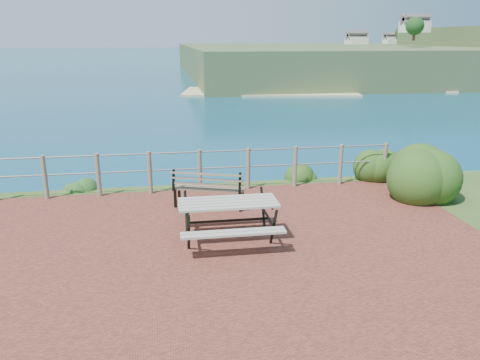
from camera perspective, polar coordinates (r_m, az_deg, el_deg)
name	(u,v)px	position (r m, az deg, el deg)	size (l,w,h in m)	color
ground	(216,253)	(8.02, -2.97, -8.90)	(10.00, 7.00, 0.12)	maroon
ocean	(164,46)	(207.21, -9.27, 15.77)	(1200.00, 1200.00, 0.00)	#12526E
safety_railing	(200,168)	(10.95, -4.93, 1.42)	(9.40, 0.10, 1.00)	#6B5B4C
picnic_table	(228,217)	(8.28, -1.45, -4.48)	(1.73, 1.50, 0.73)	#A59E94
park_bench	(209,183)	(9.88, -3.83, -0.32)	(1.56, 0.86, 0.86)	brown
shrub_right_front	(425,199)	(11.36, 21.59, -2.20)	(1.53, 1.53, 2.16)	#214816
shrub_right_edge	(381,182)	(12.37, 16.78, -0.20)	(1.04, 1.04, 1.48)	#214816
shrub_lip_west	(79,188)	(11.99, -19.03, -0.96)	(0.72, 0.72, 0.44)	#1E4A1B
shrub_lip_east	(297,176)	(12.40, 6.92, 0.45)	(0.84, 0.84, 0.61)	#214816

